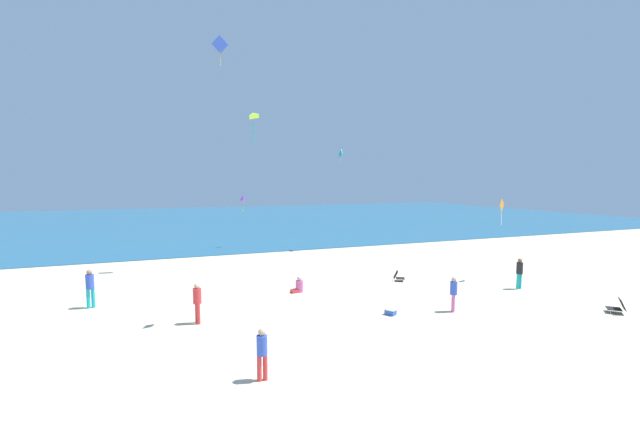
# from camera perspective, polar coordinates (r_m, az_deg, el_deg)

# --- Properties ---
(ground_plane) EXTENTS (120.00, 120.00, 0.00)m
(ground_plane) POSITION_cam_1_polar(r_m,az_deg,el_deg) (22.24, -2.01, -8.52)
(ground_plane) COLOR beige
(ocean_water) EXTENTS (120.00, 60.00, 0.05)m
(ocean_water) POSITION_cam_1_polar(r_m,az_deg,el_deg) (62.28, -15.04, 0.52)
(ocean_water) COLOR #236084
(ocean_water) RESTS_ON ground_plane
(beach_chair_mid_beach) EXTENTS (0.86, 0.86, 0.63)m
(beach_chair_mid_beach) POSITION_cam_1_polar(r_m,az_deg,el_deg) (21.92, 34.98, -9.03)
(beach_chair_mid_beach) COLOR black
(beach_chair_mid_beach) RESTS_ON ground_plane
(beach_chair_near_camera) EXTENTS (0.77, 0.73, 0.57)m
(beach_chair_near_camera) POSITION_cam_1_polar(r_m,az_deg,el_deg) (24.01, 10.40, -6.91)
(beach_chair_near_camera) COLOR black
(beach_chair_near_camera) RESTS_ON ground_plane
(cooler_box) EXTENTS (0.48, 0.52, 0.24)m
(cooler_box) POSITION_cam_1_polar(r_m,az_deg,el_deg) (18.14, 9.41, -11.51)
(cooler_box) COLOR #2D56B7
(cooler_box) RESTS_ON ground_plane
(person_0) EXTENTS (0.37, 0.37, 1.59)m
(person_0) POSITION_cam_1_polar(r_m,az_deg,el_deg) (17.31, -16.09, -9.76)
(person_0) COLOR red
(person_0) RESTS_ON ground_plane
(person_1) EXTENTS (0.68, 0.43, 0.80)m
(person_1) POSITION_cam_1_polar(r_m,az_deg,el_deg) (21.36, -2.87, -8.31)
(person_1) COLOR #D8599E
(person_1) RESTS_ON ground_plane
(person_3) EXTENTS (0.42, 0.42, 1.48)m
(person_3) POSITION_cam_1_polar(r_m,az_deg,el_deg) (18.97, 17.42, -8.63)
(person_3) COLOR #D8599E
(person_3) RESTS_ON ground_plane
(person_4) EXTENTS (0.41, 0.41, 1.69)m
(person_4) POSITION_cam_1_polar(r_m,az_deg,el_deg) (21.09, -28.38, -7.28)
(person_4) COLOR #19ADB2
(person_4) RESTS_ON ground_plane
(person_5) EXTENTS (0.34, 0.34, 1.58)m
(person_5) POSITION_cam_1_polar(r_m,az_deg,el_deg) (24.05, 25.12, -5.76)
(person_5) COLOR #19ADB2
(person_5) RESTS_ON ground_plane
(person_6) EXTENTS (0.30, 0.30, 1.48)m
(person_6) POSITION_cam_1_polar(r_m,az_deg,el_deg) (12.29, -7.76, -16.43)
(person_6) COLOR red
(person_6) RESTS_ON ground_plane
(kite_lime) EXTENTS (0.59, 0.58, 1.18)m
(kite_lime) POSITION_cam_1_polar(r_m,az_deg,el_deg) (16.68, -8.97, 14.15)
(kite_lime) COLOR #99DB33
(kite_orange) EXTENTS (0.59, 0.34, 1.46)m
(kite_orange) POSITION_cam_1_polar(r_m,az_deg,el_deg) (25.38, 23.13, 2.25)
(kite_orange) COLOR orange
(kite_blue) EXTENTS (0.94, 0.47, 1.72)m
(kite_blue) POSITION_cam_1_polar(r_m,az_deg,el_deg) (27.97, -13.22, 22.30)
(kite_blue) COLOR blue
(kite_purple) EXTENTS (0.59, 0.59, 1.42)m
(kite_purple) POSITION_cam_1_polar(r_m,az_deg,el_deg) (35.46, -10.26, 3.47)
(kite_purple) COLOR purple
(kite_teal) EXTENTS (0.14, 0.72, 1.12)m
(kite_teal) POSITION_cam_1_polar(r_m,az_deg,el_deg) (33.80, 2.78, 9.34)
(kite_teal) COLOR #1EADAD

